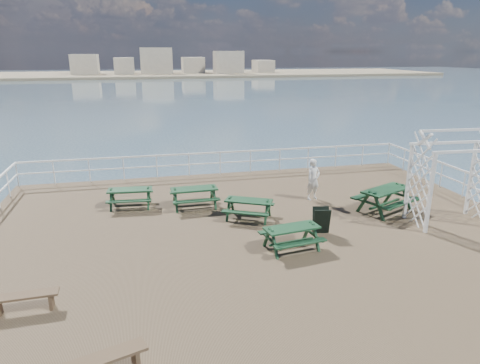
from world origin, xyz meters
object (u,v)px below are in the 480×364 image
(picnic_table_a, at_px, (130,194))
(flat_bench_far, at_px, (102,362))
(picnic_table_e, at_px, (292,233))
(person, at_px, (313,180))
(picnic_table_c, at_px, (386,195))
(flat_bench_near, at_px, (25,299))
(picnic_table_b, at_px, (194,193))
(trellis_arbor, at_px, (452,182))
(picnic_table_d, at_px, (249,205))

(picnic_table_a, height_order, flat_bench_far, picnic_table_a)
(picnic_table_e, relative_size, person, 1.10)
(picnic_table_c, bearing_deg, flat_bench_far, -169.67)
(flat_bench_near, distance_m, person, 10.80)
(picnic_table_e, bearing_deg, flat_bench_near, -174.74)
(picnic_table_a, distance_m, person, 7.02)
(picnic_table_b, distance_m, flat_bench_far, 8.86)
(picnic_table_b, bearing_deg, flat_bench_far, -109.38)
(picnic_table_c, relative_size, trellis_arbor, 0.77)
(trellis_arbor, relative_size, person, 1.99)
(picnic_table_c, height_order, person, person)
(picnic_table_a, height_order, picnic_table_c, picnic_table_c)
(picnic_table_a, bearing_deg, picnic_table_e, -40.44)
(picnic_table_d, bearing_deg, person, 52.61)
(trellis_arbor, bearing_deg, picnic_table_e, -169.27)
(picnic_table_c, height_order, picnic_table_e, picnic_table_c)
(picnic_table_e, relative_size, trellis_arbor, 0.55)
(picnic_table_c, bearing_deg, picnic_table_a, 140.07)
(picnic_table_a, xyz_separation_m, picnic_table_c, (9.04, -2.55, 0.12))
(picnic_table_b, relative_size, flat_bench_far, 1.08)
(picnic_table_a, xyz_separation_m, flat_bench_near, (-2.19, -6.44, -0.19))
(flat_bench_near, height_order, trellis_arbor, trellis_arbor)
(picnic_table_d, distance_m, flat_bench_far, 8.12)
(picnic_table_b, relative_size, flat_bench_near, 1.20)
(person, bearing_deg, picnic_table_a, 156.11)
(picnic_table_c, bearing_deg, person, 114.67)
(flat_bench_far, bearing_deg, trellis_arbor, 6.16)
(flat_bench_near, relative_size, trellis_arbor, 0.45)
(picnic_table_a, relative_size, person, 1.06)
(picnic_table_a, xyz_separation_m, picnic_table_e, (4.68, -4.76, 0.00))
(picnic_table_c, relative_size, picnic_table_e, 1.38)
(picnic_table_c, bearing_deg, trellis_arbor, -68.90)
(picnic_table_b, xyz_separation_m, picnic_table_e, (2.34, -4.21, -0.03))
(picnic_table_b, height_order, picnic_table_e, picnic_table_b)
(picnic_table_b, distance_m, picnic_table_d, 2.33)
(picnic_table_d, xyz_separation_m, picnic_table_e, (0.65, -2.60, 0.00))
(picnic_table_e, bearing_deg, picnic_table_b, 110.62)
(picnic_table_b, bearing_deg, picnic_table_e, -62.68)
(picnic_table_a, xyz_separation_m, trellis_arbor, (10.52, -4.01, 0.93))
(picnic_table_d, bearing_deg, flat_bench_far, -95.53)
(picnic_table_b, bearing_deg, flat_bench_near, -129.37)
(flat_bench_near, xyz_separation_m, trellis_arbor, (12.71, 2.43, 1.12))
(person, bearing_deg, picnic_table_b, 159.82)
(picnic_table_d, height_order, flat_bench_near, picnic_table_d)
(person, bearing_deg, picnic_table_d, -172.21)
(picnic_table_b, height_order, picnic_table_c, picnic_table_c)
(picnic_table_c, xyz_separation_m, person, (-2.07, 1.81, 0.19))
(picnic_table_a, relative_size, picnic_table_b, 0.98)
(picnic_table_d, bearing_deg, flat_bench_near, -118.42)
(picnic_table_e, xyz_separation_m, person, (2.29, 4.01, 0.31))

